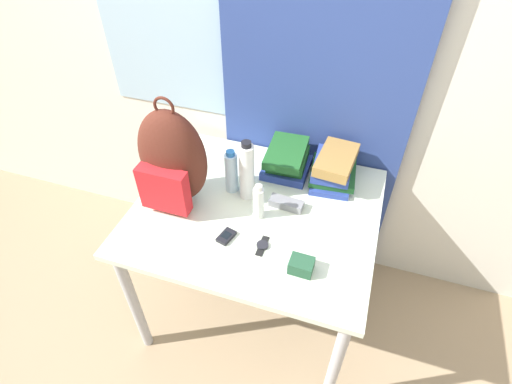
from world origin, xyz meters
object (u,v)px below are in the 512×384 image
book_stack_left (287,160)px  wristwatch (262,245)px  sunscreen_bottle (258,202)px  book_stack_center (334,167)px  water_bottle (231,172)px  sports_bottle (247,171)px  cell_phone (226,236)px  camera_pouch (301,265)px  sunglasses_case (286,204)px  backpack (172,160)px

book_stack_left → wristwatch: size_ratio=2.59×
sunscreen_bottle → book_stack_center: bearing=52.5°
water_bottle → sports_bottle: (0.08, -0.02, 0.04)m
cell_phone → camera_pouch: camera_pouch is taller
water_bottle → sunscreen_bottle: 0.21m
cell_phone → sunglasses_case: 0.32m
sports_bottle → wristwatch: bearing=-59.4°
sunscreen_bottle → sunglasses_case: size_ratio=1.14×
book_stack_left → book_stack_center: size_ratio=0.94×
backpack → book_stack_center: bearing=28.5°
sunscreen_bottle → camera_pouch: size_ratio=1.88×
sunglasses_case → water_bottle: bearing=173.4°
cell_phone → sunglasses_case: size_ratio=0.59×
sunscreen_bottle → camera_pouch: 0.33m
sports_bottle → book_stack_center: bearing=33.8°
book_stack_center → water_bottle: (-0.43, -0.21, 0.03)m
book_stack_center → sports_bottle: size_ratio=0.96×
backpack → water_bottle: (0.21, 0.13, -0.11)m
backpack → water_bottle: size_ratio=2.31×
book_stack_center → wristwatch: 0.54m
backpack → water_bottle: 0.27m
sunglasses_case → book_stack_left: bearing=104.8°
book_stack_left → book_stack_center: (0.22, 0.00, 0.01)m
water_bottle → sunscreen_bottle: water_bottle is taller
book_stack_left → sunglasses_case: 0.25m
book_stack_center → camera_pouch: size_ratio=3.11×
sunscreen_bottle → sunglasses_case: sunscreen_bottle is taller
sports_bottle → camera_pouch: 0.48m
book_stack_center → sunglasses_case: size_ratio=1.88×
sunglasses_case → camera_pouch: 0.35m
water_bottle → wristwatch: 0.38m
backpack → cell_phone: 0.39m
cell_phone → wristwatch: (0.15, 0.00, -0.00)m
book_stack_left → book_stack_center: book_stack_center is taller
water_bottle → sports_bottle: sports_bottle is taller
sunscreen_bottle → cell_phone: size_ratio=1.92×
water_bottle → camera_pouch: water_bottle is taller
sunscreen_bottle → sunglasses_case: (0.10, 0.09, -0.06)m
book_stack_center → camera_pouch: (-0.02, -0.56, -0.05)m
book_stack_left → cell_phone: (-0.12, -0.50, -0.06)m
backpack → camera_pouch: size_ratio=5.51×
wristwatch → sports_bottle: bearing=120.6°
book_stack_left → camera_pouch: book_stack_left is taller
book_stack_left → water_bottle: size_ratio=1.23×
book_stack_center → sunglasses_case: book_stack_center is taller
backpack → cell_phone: size_ratio=5.61×
sports_bottle → sunglasses_case: sports_bottle is taller
backpack → camera_pouch: (0.62, -0.21, -0.19)m
sunglasses_case → camera_pouch: (0.14, -0.32, 0.01)m
water_bottle → camera_pouch: 0.54m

